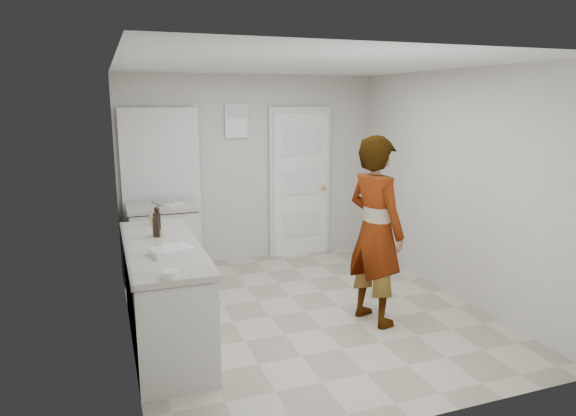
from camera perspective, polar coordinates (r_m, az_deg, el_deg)
name	(u,v)px	position (r m, az deg, el deg)	size (l,w,h in m)	color
ground	(305,311)	(5.49, 1.91, -11.38)	(4.00, 4.00, 0.00)	gray
room_shell	(240,187)	(6.94, -5.38, 2.37)	(4.00, 4.00, 4.00)	#ACAAA2
main_counter	(165,297)	(4.83, -13.55, -9.63)	(0.64, 1.96, 0.93)	silver
side_counter	(164,245)	(6.50, -13.60, -3.97)	(0.84, 0.61, 0.93)	silver
person	(375,231)	(5.05, 9.69, -2.53)	(0.68, 0.44, 1.85)	silver
cake_mix_box	(155,218)	(5.34, -14.58, -1.04)	(0.10, 0.05, 0.17)	#916C48
spice_jar	(162,233)	(4.92, -13.87, -2.70)	(0.05, 0.05, 0.07)	tan
oil_cruet_a	(156,225)	(4.94, -14.50, -1.81)	(0.06, 0.06, 0.23)	black
oil_cruet_b	(157,222)	(4.90, -14.31, -1.56)	(0.06, 0.06, 0.29)	black
baking_dish	(171,251)	(4.35, -12.83, -4.69)	(0.37, 0.30, 0.06)	silver
egg_bowl	(171,274)	(3.80, -12.92, -7.17)	(0.13, 0.13, 0.05)	silver
papers	(169,204)	(6.43, -13.06, 0.49)	(0.24, 0.31, 0.01)	white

